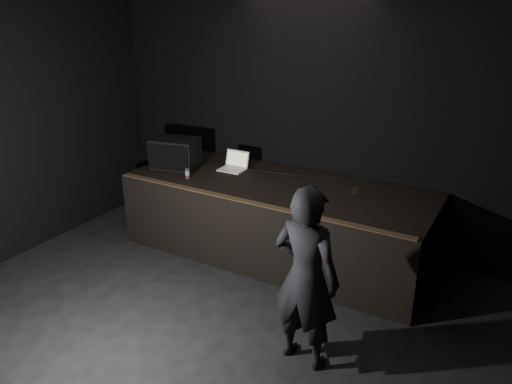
{
  "coord_description": "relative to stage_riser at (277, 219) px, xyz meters",
  "views": [
    {
      "loc": [
        2.78,
        -2.64,
        3.27
      ],
      "look_at": [
        -0.07,
        2.3,
        1.02
      ],
      "focal_mm": 35.0,
      "sensor_mm": 36.0,
      "label": 1
    }
  ],
  "objects": [
    {
      "name": "beer_can",
      "position": [
        -1.14,
        -0.4,
        0.57
      ],
      "size": [
        0.06,
        0.06,
        0.14
      ],
      "color": "silver",
      "rests_on": "stage_riser"
    },
    {
      "name": "wii_remote",
      "position": [
        0.69,
        -0.42,
        0.52
      ],
      "size": [
        0.13,
        0.16,
        0.03
      ],
      "primitive_type": "cube",
      "rotation": [
        0.0,
        0.0,
        0.63
      ],
      "color": "white",
      "rests_on": "stage_riser"
    },
    {
      "name": "plastic_cup",
      "position": [
        1.0,
        0.13,
        0.55
      ],
      "size": [
        0.08,
        0.08,
        0.1
      ],
      "primitive_type": "cylinder",
      "color": "white",
      "rests_on": "stage_riser"
    },
    {
      "name": "stage_riser",
      "position": [
        0.0,
        0.0,
        0.0
      ],
      "size": [
        4.0,
        1.5,
        1.0
      ],
      "primitive_type": "cube",
      "color": "black",
      "rests_on": "ground"
    },
    {
      "name": "person",
      "position": [
        1.22,
        -1.76,
        0.4
      ],
      "size": [
        0.69,
        0.48,
        1.79
      ],
      "primitive_type": "imported",
      "rotation": [
        0.0,
        0.0,
        3.06
      ],
      "color": "black",
      "rests_on": "ground"
    },
    {
      "name": "room_walls",
      "position": [
        0.0,
        -2.73,
        1.52
      ],
      "size": [
        6.1,
        7.1,
        3.52
      ],
      "color": "black",
      "rests_on": "ground"
    },
    {
      "name": "stage_monitor",
      "position": [
        -1.56,
        -0.12,
        0.71
      ],
      "size": [
        0.7,
        0.58,
        0.42
      ],
      "rotation": [
        0.0,
        0.0,
        0.21
      ],
      "color": "black",
      "rests_on": "stage_riser"
    },
    {
      "name": "riser_lip",
      "position": [
        0.0,
        -0.71,
        0.51
      ],
      "size": [
        3.92,
        0.1,
        0.01
      ],
      "primitive_type": "cube",
      "color": "brown",
      "rests_on": "stage_riser"
    },
    {
      "name": "laptop",
      "position": [
        -0.8,
        0.22,
        0.56
      ],
      "size": [
        0.36,
        0.33,
        0.25
      ],
      "rotation": [
        0.0,
        0.0,
        0.02
      ],
      "color": "silver",
      "rests_on": "stage_riser"
    },
    {
      "name": "cable",
      "position": [
        -0.24,
        0.36,
        0.51
      ],
      "size": [
        0.8,
        0.14,
        0.02
      ],
      "primitive_type": "cylinder",
      "rotation": [
        0.0,
        1.57,
        0.16
      ],
      "color": "black",
      "rests_on": "stage_riser"
    },
    {
      "name": "ground",
      "position": [
        0.0,
        -2.73,
        -0.5
      ],
      "size": [
        7.0,
        7.0,
        0.0
      ],
      "primitive_type": "plane",
      "color": "black",
      "rests_on": "ground"
    }
  ]
}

